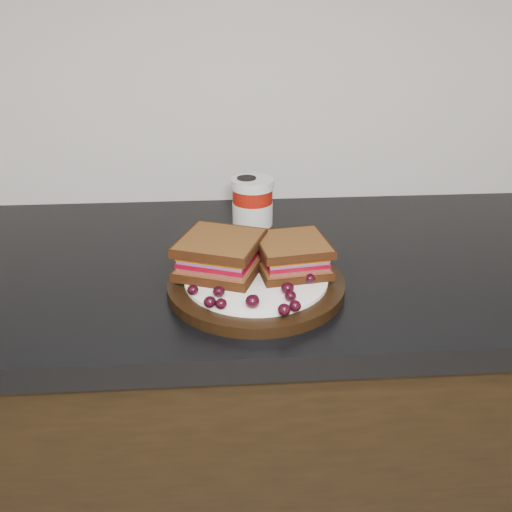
{
  "coord_description": "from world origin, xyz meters",
  "views": [
    {
      "loc": [
        0.07,
        0.79,
        1.34
      ],
      "look_at": [
        0.13,
        1.58,
        0.96
      ],
      "focal_mm": 40.0,
      "sensor_mm": 36.0,
      "label": 1
    }
  ],
  "objects_px": {
    "sandwich_left": "(220,255)",
    "oil_bottle": "(247,208)",
    "plate": "(256,285)",
    "condiment_jar": "(253,209)"
  },
  "relations": [
    {
      "from": "sandwich_left",
      "to": "oil_bottle",
      "type": "bearing_deg",
      "value": 95.11
    },
    {
      "from": "sandwich_left",
      "to": "oil_bottle",
      "type": "height_order",
      "value": "oil_bottle"
    },
    {
      "from": "plate",
      "to": "condiment_jar",
      "type": "distance_m",
      "value": 0.21
    },
    {
      "from": "plate",
      "to": "condiment_jar",
      "type": "xyz_separation_m",
      "value": [
        0.01,
        0.21,
        0.05
      ]
    },
    {
      "from": "plate",
      "to": "condiment_jar",
      "type": "relative_size",
      "value": 2.41
    },
    {
      "from": "sandwich_left",
      "to": "oil_bottle",
      "type": "relative_size",
      "value": 1.03
    },
    {
      "from": "plate",
      "to": "sandwich_left",
      "type": "bearing_deg",
      "value": 154.92
    },
    {
      "from": "sandwich_left",
      "to": "oil_bottle",
      "type": "distance_m",
      "value": 0.19
    },
    {
      "from": "condiment_jar",
      "to": "oil_bottle",
      "type": "relative_size",
      "value": 0.98
    },
    {
      "from": "condiment_jar",
      "to": "oil_bottle",
      "type": "height_order",
      "value": "oil_bottle"
    }
  ]
}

